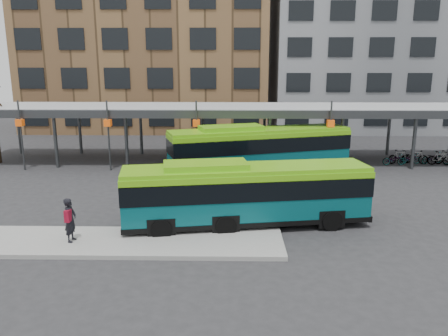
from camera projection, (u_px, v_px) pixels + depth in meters
The scene contains 9 objects.
ground at pixel (244, 219), 20.62m from camera, with size 120.00×120.00×0.00m, color #28282B.
boarding_island at pixel (111, 242), 17.78m from camera, with size 14.00×3.00×0.18m, color gray.
canopy at pixel (239, 109), 32.24m from camera, with size 40.00×6.53×4.80m.
building_brick at pixel (150, 30), 49.39m from camera, with size 26.00×14.00×22.00m, color brown.
building_grey at pixel (380, 39), 49.15m from camera, with size 24.00×14.00×20.00m, color slate.
bus_front at pixel (245, 193), 19.47m from camera, with size 11.15×4.05×3.01m.
bus_rear at pixel (259, 148), 28.84m from camera, with size 12.25×6.17×3.32m.
pedestrian at pixel (70, 220), 17.44m from camera, with size 0.47×0.69×1.80m.
bike_rack at pixel (424, 158), 31.95m from camera, with size 6.22×1.36×1.05m.
Camera 1 is at (-0.59, -19.51, 7.13)m, focal length 35.00 mm.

